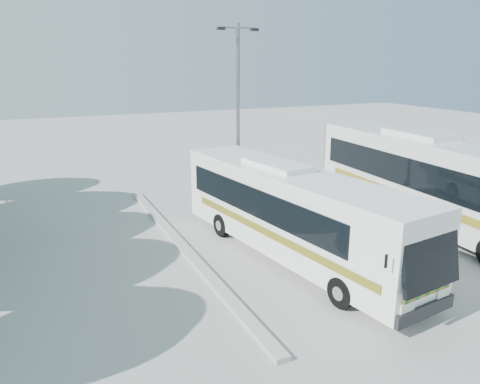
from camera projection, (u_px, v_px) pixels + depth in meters
name	position (u px, v px, depth m)	size (l,w,h in m)	color
ground	(257.00, 256.00, 17.35)	(100.00, 100.00, 0.00)	#ACACA7
kerb_divider	(181.00, 245.00, 18.16)	(0.40, 16.00, 0.15)	#B2B2AD
coach_main	(293.00, 211.00, 16.80)	(3.91, 11.80, 3.22)	white
coach_adjacent	(434.00, 180.00, 20.06)	(3.50, 13.69, 3.76)	silver
lamppost	(238.00, 109.00, 22.24)	(2.12, 0.31, 8.65)	gray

